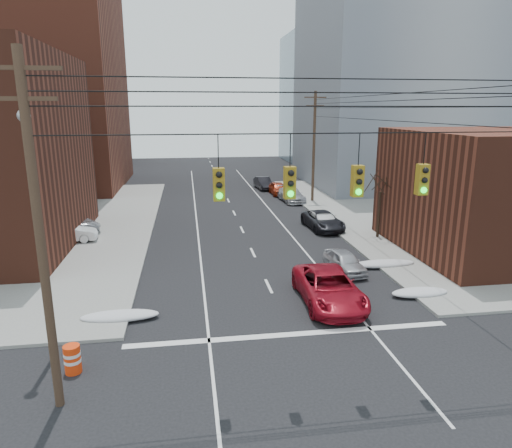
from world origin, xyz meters
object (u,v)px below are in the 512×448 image
object	(u,v)px
parked_car_a	(345,262)
parked_car_c	(323,220)
parked_car_b	(323,221)
lot_car_a	(68,233)
parked_car_e	(278,188)
lot_car_d	(13,216)
lot_car_b	(64,226)
parked_car_d	(291,195)
parked_car_f	(263,183)
construction_barrel	(72,359)
red_pickup	(329,288)

from	to	relation	value
parked_car_a	parked_car_c	size ratio (longest dim) A/B	0.73
parked_car_a	parked_car_b	size ratio (longest dim) A/B	0.93
parked_car_c	lot_car_a	bearing A→B (deg)	179.86
parked_car_b	parked_car_e	xyz separation A→B (m)	(-0.58, 15.29, 0.03)
parked_car_c	lot_car_d	size ratio (longest dim) A/B	1.38
lot_car_b	parked_car_d	bearing A→B (deg)	-81.49
parked_car_c	lot_car_d	world-z (taller)	parked_car_c
parked_car_e	lot_car_a	xyz separation A→B (m)	(-18.48, -16.55, 0.11)
lot_car_a	parked_car_f	bearing A→B (deg)	-45.21
lot_car_a	construction_barrel	xyz separation A→B (m)	(4.16, -17.10, -0.25)
parked_car_f	red_pickup	bearing A→B (deg)	-98.84
red_pickup	lot_car_b	size ratio (longest dim) A/B	1.14
parked_car_c	parked_car_a	bearing A→B (deg)	-103.34
construction_barrel	lot_car_b	bearing A→B (deg)	104.32
red_pickup	lot_car_d	size ratio (longest dim) A/B	1.59
parked_car_a	lot_car_d	world-z (taller)	lot_car_d
parked_car_a	parked_car_b	bearing A→B (deg)	73.80
parked_car_c	lot_car_b	xyz separation A→B (m)	(-19.74, 0.58, 0.16)
parked_car_c	parked_car_d	bearing A→B (deg)	86.02
parked_car_a	construction_barrel	distance (m)	15.88
lot_car_b	construction_barrel	world-z (taller)	lot_car_b
red_pickup	parked_car_b	size ratio (longest dim) A/B	1.46
parked_car_e	lot_car_a	size ratio (longest dim) A/B	1.03
parked_car_f	construction_barrel	bearing A→B (deg)	-114.43
lot_car_b	construction_barrel	xyz separation A→B (m)	(4.84, -18.95, -0.32)
parked_car_a	parked_car_b	distance (m)	9.82
parked_car_b	lot_car_b	size ratio (longest dim) A/B	0.78
parked_car_c	construction_barrel	world-z (taller)	parked_car_c
parked_car_a	lot_car_a	size ratio (longest dim) A/B	0.93
parked_car_e	red_pickup	bearing A→B (deg)	-96.61
parked_car_b	parked_car_c	distance (m)	0.05
lot_car_b	lot_car_d	xyz separation A→B (m)	(-5.12, 4.48, -0.09)
lot_car_b	lot_car_a	bearing A→B (deg)	-179.64
parked_car_c	construction_barrel	xyz separation A→B (m)	(-14.90, -18.37, -0.16)
parked_car_b	parked_car_d	xyz separation A→B (m)	(0.00, 11.18, 0.06)
parked_car_d	parked_car_f	size ratio (longest dim) A/B	1.14
parked_car_f	construction_barrel	distance (m)	39.82
parked_car_d	lot_car_a	bearing A→B (deg)	-151.08
parked_car_e	construction_barrel	size ratio (longest dim) A/B	3.82
parked_car_d	lot_car_b	world-z (taller)	lot_car_b
red_pickup	parked_car_f	size ratio (longest dim) A/B	1.34
red_pickup	parked_car_a	distance (m)	4.75
parked_car_c	lot_car_a	world-z (taller)	lot_car_a
red_pickup	parked_car_c	size ratio (longest dim) A/B	1.15
parked_car_b	red_pickup	bearing A→B (deg)	-109.93
lot_car_b	construction_barrel	size ratio (longest dim) A/B	4.84
parked_car_a	lot_car_d	distance (m)	27.55
parked_car_b	lot_car_b	bearing A→B (deg)	173.95
parked_car_a	parked_car_f	bearing A→B (deg)	83.17
red_pickup	parked_car_b	distance (m)	14.39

